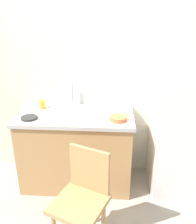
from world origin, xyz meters
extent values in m
plane|color=#9E998E|center=(0.00, 0.00, 0.00)|extent=(8.00, 8.00, 0.00)
cube|color=silver|center=(0.00, 1.00, 1.24)|extent=(4.80, 0.10, 2.47)
cube|color=tan|center=(-0.11, 0.65, 0.42)|extent=(1.21, 0.60, 0.84)
cube|color=#B7B7BC|center=(-0.11, 0.65, 0.86)|extent=(1.25, 0.64, 0.04)
cylinder|color=#B7B7BC|center=(-0.18, 0.90, 1.01)|extent=(0.02, 0.02, 0.27)
cube|color=white|center=(1.02, 0.64, 0.65)|extent=(0.56, 0.62, 1.31)
cylinder|color=tan|center=(-0.04, -0.05, 0.23)|extent=(0.04, 0.04, 0.45)
cylinder|color=tan|center=(0.24, -0.16, 0.23)|extent=(0.04, 0.04, 0.45)
cube|color=tan|center=(0.04, -0.24, 0.47)|extent=(0.52, 0.52, 0.04)
cube|color=tan|center=(0.11, -0.07, 0.69)|extent=(0.34, 0.17, 0.40)
cylinder|color=#C67042|center=(0.35, 0.51, 0.90)|extent=(0.18, 0.18, 0.04)
cylinder|color=#2D2D2D|center=(-0.57, 0.50, 0.89)|extent=(0.17, 0.17, 0.02)
cylinder|color=yellow|center=(-0.51, 0.79, 0.93)|extent=(0.07, 0.07, 0.10)
cylinder|color=white|center=(0.41, 0.66, 0.93)|extent=(0.08, 0.08, 0.10)
camera|label=1|loc=(0.29, -1.77, 1.92)|focal=39.45mm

